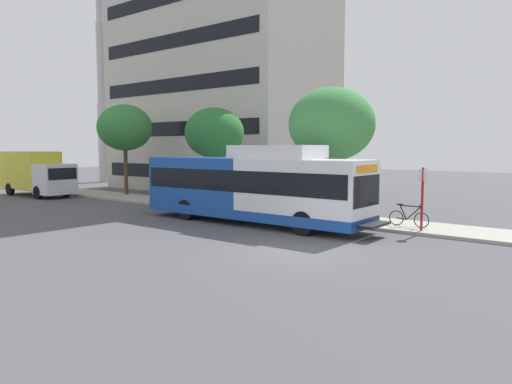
# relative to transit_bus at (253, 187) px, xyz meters

# --- Properties ---
(ground_plane) EXTENTS (120.00, 120.00, 0.00)m
(ground_plane) POSITION_rel_transit_bus_xyz_m (-3.83, 3.16, -1.70)
(ground_plane) COLOR #4C4C51
(sidewalk_curb) EXTENTS (3.00, 56.00, 0.14)m
(sidewalk_curb) POSITION_rel_transit_bus_xyz_m (3.17, 1.16, -1.63)
(sidewalk_curb) COLOR #A8A399
(sidewalk_curb) RESTS_ON ground
(transit_bus) EXTENTS (2.58, 12.25, 3.65)m
(transit_bus) POSITION_rel_transit_bus_xyz_m (0.00, 0.00, 0.00)
(transit_bus) COLOR white
(transit_bus) RESTS_ON ground
(bus_stop_sign_pole) EXTENTS (0.10, 0.36, 2.60)m
(bus_stop_sign_pole) POSITION_rel_transit_bus_xyz_m (2.13, -7.17, -0.05)
(bus_stop_sign_pole) COLOR red
(bus_stop_sign_pole) RESTS_ON sidewalk_curb
(bicycle_parked) EXTENTS (0.52, 1.76, 1.02)m
(bicycle_parked) POSITION_rel_transit_bus_xyz_m (2.78, -6.41, -1.14)
(bicycle_parked) COLOR black
(bicycle_parked) RESTS_ON sidewalk_curb
(street_tree_near_stop) EXTENTS (4.32, 4.32, 6.40)m
(street_tree_near_stop) POSITION_rel_transit_bus_xyz_m (3.95, -1.92, 2.99)
(street_tree_near_stop) COLOR #4C3823
(street_tree_near_stop) RESTS_ON sidewalk_curb
(street_tree_mid_block) EXTENTS (3.65, 3.65, 5.85)m
(street_tree_mid_block) POSITION_rel_transit_bus_xyz_m (4.28, 6.40, 2.72)
(street_tree_mid_block) COLOR #4C3823
(street_tree_mid_block) RESTS_ON sidewalk_curb
(street_tree_far_block) EXTENTS (3.90, 3.90, 6.49)m
(street_tree_far_block) POSITION_rel_transit_bus_xyz_m (3.99, 14.93, 3.25)
(street_tree_far_block) COLOR #4C3823
(street_tree_far_block) RESTS_ON sidewalk_curb
(box_truck_background) EXTENTS (2.32, 7.01, 3.25)m
(box_truck_background) POSITION_rel_transit_bus_xyz_m (0.08, 20.33, 0.04)
(box_truck_background) COLOR silver
(box_truck_background) RESTS_ON ground
(apartment_tower_backdrop) EXTENTS (10.52, 17.94, 29.92)m
(apartment_tower_backdrop) POSITION_rel_transit_bus_xyz_m (13.18, 13.99, 13.26)
(apartment_tower_backdrop) COLOR #BCB7AD
(apartment_tower_backdrop) RESTS_ON ground
(lattice_comm_tower) EXTENTS (1.10, 1.10, 34.33)m
(lattice_comm_tower) POSITION_rel_transit_bus_xyz_m (11.39, 28.48, 9.87)
(lattice_comm_tower) COLOR #B7B7BC
(lattice_comm_tower) RESTS_ON ground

